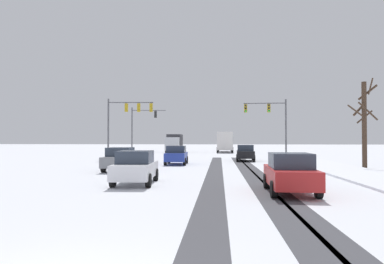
{
  "coord_description": "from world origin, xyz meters",
  "views": [
    {
      "loc": [
        2.32,
        -4.25,
        2.17
      ],
      "look_at": [
        0.0,
        25.03,
        2.8
      ],
      "focal_mm": 32.51,
      "sensor_mm": 36.0,
      "label": 1
    }
  ],
  "objects_px": {
    "car_grey_third": "(121,159)",
    "box_truck_delivery": "(174,143)",
    "traffic_signal_near_right": "(271,117)",
    "car_blue_second": "(176,155)",
    "car_black_lead": "(245,153)",
    "bus_oncoming": "(225,140)",
    "car_white_fourth": "(136,167)",
    "traffic_signal_near_left": "(126,115)",
    "bare_tree_sidewalk_mid": "(364,121)",
    "car_red_fifth": "(290,173)",
    "traffic_signal_far_left": "(141,123)"
  },
  "relations": [
    {
      "from": "car_black_lead",
      "to": "bus_oncoming",
      "type": "xyz_separation_m",
      "value": [
        -1.67,
        24.77,
        1.18
      ]
    },
    {
      "from": "traffic_signal_far_left",
      "to": "traffic_signal_near_left",
      "type": "bearing_deg",
      "value": -85.93
    },
    {
      "from": "traffic_signal_near_right",
      "to": "car_grey_third",
      "type": "distance_m",
      "value": 19.44
    },
    {
      "from": "traffic_signal_near_left",
      "to": "car_red_fifth",
      "type": "relative_size",
      "value": 1.57
    },
    {
      "from": "traffic_signal_near_left",
      "to": "traffic_signal_near_right",
      "type": "bearing_deg",
      "value": 6.84
    },
    {
      "from": "traffic_signal_near_right",
      "to": "bare_tree_sidewalk_mid",
      "type": "bearing_deg",
      "value": -64.18
    },
    {
      "from": "traffic_signal_near_right",
      "to": "box_truck_delivery",
      "type": "relative_size",
      "value": 0.88
    },
    {
      "from": "traffic_signal_near_left",
      "to": "car_blue_second",
      "type": "xyz_separation_m",
      "value": [
        6.12,
        -6.11,
        -3.93
      ]
    },
    {
      "from": "traffic_signal_near_left",
      "to": "car_red_fifth",
      "type": "xyz_separation_m",
      "value": [
        12.71,
        -21.82,
        -3.93
      ]
    },
    {
      "from": "traffic_signal_near_right",
      "to": "traffic_signal_near_left",
      "type": "bearing_deg",
      "value": -173.16
    },
    {
      "from": "car_blue_second",
      "to": "car_grey_third",
      "type": "xyz_separation_m",
      "value": [
        -3.05,
        -6.54,
        0.0
      ]
    },
    {
      "from": "traffic_signal_near_right",
      "to": "bare_tree_sidewalk_mid",
      "type": "xyz_separation_m",
      "value": [
        5.29,
        -10.94,
        -1.03
      ]
    },
    {
      "from": "car_black_lead",
      "to": "car_grey_third",
      "type": "distance_m",
      "value": 15.15
    },
    {
      "from": "car_blue_second",
      "to": "box_truck_delivery",
      "type": "bearing_deg",
      "value": 97.84
    },
    {
      "from": "bare_tree_sidewalk_mid",
      "to": "car_black_lead",
      "type": "bearing_deg",
      "value": 134.88
    },
    {
      "from": "traffic_signal_near_right",
      "to": "car_black_lead",
      "type": "relative_size",
      "value": 1.56
    },
    {
      "from": "traffic_signal_far_left",
      "to": "box_truck_delivery",
      "type": "bearing_deg",
      "value": 73.91
    },
    {
      "from": "car_black_lead",
      "to": "car_red_fifth",
      "type": "relative_size",
      "value": 1.01
    },
    {
      "from": "traffic_signal_near_right",
      "to": "car_blue_second",
      "type": "distance_m",
      "value": 12.83
    },
    {
      "from": "car_grey_third",
      "to": "car_blue_second",
      "type": "bearing_deg",
      "value": 64.99
    },
    {
      "from": "car_black_lead",
      "to": "bus_oncoming",
      "type": "bearing_deg",
      "value": 93.84
    },
    {
      "from": "car_white_fourth",
      "to": "box_truck_delivery",
      "type": "relative_size",
      "value": 0.56
    },
    {
      "from": "box_truck_delivery",
      "to": "car_white_fourth",
      "type": "bearing_deg",
      "value": -85.2
    },
    {
      "from": "bare_tree_sidewalk_mid",
      "to": "car_grey_third",
      "type": "bearing_deg",
      "value": -168.6
    },
    {
      "from": "car_black_lead",
      "to": "car_white_fourth",
      "type": "xyz_separation_m",
      "value": [
        -6.67,
        -18.72,
        0.0
      ]
    },
    {
      "from": "car_blue_second",
      "to": "traffic_signal_near_left",
      "type": "bearing_deg",
      "value": 135.08
    },
    {
      "from": "car_white_fourth",
      "to": "bare_tree_sidewalk_mid",
      "type": "bearing_deg",
      "value": 34.84
    },
    {
      "from": "traffic_signal_near_right",
      "to": "car_black_lead",
      "type": "xyz_separation_m",
      "value": [
        -2.99,
        -2.62,
        -3.76
      ]
    },
    {
      "from": "car_grey_third",
      "to": "car_red_fifth",
      "type": "height_order",
      "value": "same"
    },
    {
      "from": "car_grey_third",
      "to": "box_truck_delivery",
      "type": "xyz_separation_m",
      "value": [
        -0.65,
        33.46,
        0.82
      ]
    },
    {
      "from": "car_white_fourth",
      "to": "car_red_fifth",
      "type": "distance_m",
      "value": 7.29
    },
    {
      "from": "car_black_lead",
      "to": "traffic_signal_near_right",
      "type": "bearing_deg",
      "value": 41.31
    },
    {
      "from": "car_black_lead",
      "to": "car_white_fourth",
      "type": "bearing_deg",
      "value": -109.62
    },
    {
      "from": "car_grey_third",
      "to": "car_white_fourth",
      "type": "relative_size",
      "value": 0.99
    },
    {
      "from": "car_red_fifth",
      "to": "traffic_signal_near_left",
      "type": "bearing_deg",
      "value": 120.23
    },
    {
      "from": "car_red_fifth",
      "to": "box_truck_delivery",
      "type": "relative_size",
      "value": 0.56
    },
    {
      "from": "car_red_fifth",
      "to": "box_truck_delivery",
      "type": "xyz_separation_m",
      "value": [
        -10.3,
        42.62,
        0.82
      ]
    },
    {
      "from": "traffic_signal_far_left",
      "to": "car_black_lead",
      "type": "bearing_deg",
      "value": -39.16
    },
    {
      "from": "traffic_signal_near_right",
      "to": "car_black_lead",
      "type": "distance_m",
      "value": 5.47
    },
    {
      "from": "traffic_signal_far_left",
      "to": "car_grey_third",
      "type": "distance_m",
      "value": 23.2
    },
    {
      "from": "car_black_lead",
      "to": "bus_oncoming",
      "type": "height_order",
      "value": "bus_oncoming"
    },
    {
      "from": "car_black_lead",
      "to": "car_red_fifth",
      "type": "xyz_separation_m",
      "value": [
        0.24,
        -21.05,
        0.0
      ]
    },
    {
      "from": "car_black_lead",
      "to": "car_grey_third",
      "type": "xyz_separation_m",
      "value": [
        -9.4,
        -11.88,
        0.0
      ]
    },
    {
      "from": "bus_oncoming",
      "to": "bare_tree_sidewalk_mid",
      "type": "xyz_separation_m",
      "value": [
        9.94,
        -33.09,
        1.56
      ]
    },
    {
      "from": "traffic_signal_near_right",
      "to": "car_blue_second",
      "type": "relative_size",
      "value": 1.57
    },
    {
      "from": "car_black_lead",
      "to": "box_truck_delivery",
      "type": "bearing_deg",
      "value": 114.98
    },
    {
      "from": "car_white_fourth",
      "to": "car_red_fifth",
      "type": "xyz_separation_m",
      "value": [
        6.91,
        -2.32,
        0.0
      ]
    },
    {
      "from": "car_blue_second",
      "to": "bus_oncoming",
      "type": "height_order",
      "value": "bus_oncoming"
    },
    {
      "from": "traffic_signal_near_right",
      "to": "car_grey_third",
      "type": "height_order",
      "value": "traffic_signal_near_right"
    },
    {
      "from": "car_grey_third",
      "to": "car_red_fifth",
      "type": "bearing_deg",
      "value": -43.55
    }
  ]
}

